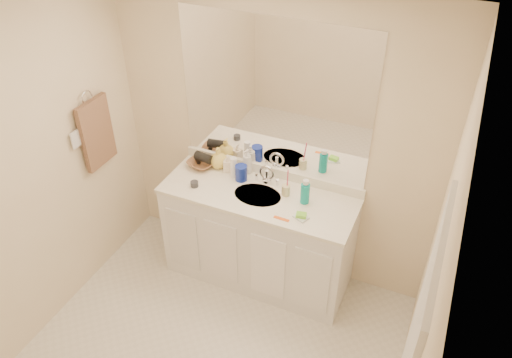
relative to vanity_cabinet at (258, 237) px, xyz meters
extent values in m
cube|color=white|center=(0.00, -1.02, 1.97)|extent=(2.60, 2.60, 0.02)
cube|color=#F5E2C0|center=(0.00, 0.28, 0.77)|extent=(2.60, 0.02, 2.40)
cube|color=#F5E2C0|center=(-1.30, -1.02, 0.77)|extent=(0.02, 2.60, 2.40)
cube|color=#F5E2C0|center=(1.30, -1.02, 0.77)|extent=(0.02, 2.60, 2.40)
cube|color=white|center=(0.00, 0.00, 0.00)|extent=(1.50, 0.55, 0.85)
cube|color=white|center=(0.00, 0.00, 0.44)|extent=(1.52, 0.57, 0.03)
cube|color=white|center=(0.00, 0.26, 0.50)|extent=(1.52, 0.03, 0.08)
cylinder|color=beige|center=(0.00, -0.02, 0.44)|extent=(0.37, 0.37, 0.02)
cylinder|color=silver|center=(0.00, 0.16, 0.51)|extent=(0.02, 0.02, 0.11)
cube|color=white|center=(0.00, 0.27, 1.14)|extent=(1.48, 0.01, 1.20)
cylinder|color=#172CA2|center=(-0.20, 0.11, 0.52)|extent=(0.13, 0.13, 0.13)
cylinder|color=beige|center=(0.19, 0.07, 0.50)|extent=(0.08, 0.08, 0.09)
cylinder|color=#E33B6A|center=(0.20, 0.07, 0.60)|extent=(0.02, 0.04, 0.19)
cylinder|color=#0DA39F|center=(0.36, 0.04, 0.54)|extent=(0.08, 0.08, 0.16)
cube|color=white|center=(0.39, -0.14, 0.46)|extent=(0.12, 0.11, 0.01)
cube|color=#82E537|center=(0.39, -0.14, 0.48)|extent=(0.08, 0.07, 0.03)
cube|color=orange|center=(0.27, -0.21, 0.46)|extent=(0.12, 0.03, 0.00)
cylinder|color=#323339|center=(-0.49, -0.12, 0.48)|extent=(0.07, 0.07, 0.04)
cylinder|color=white|center=(-0.28, 0.13, 0.54)|extent=(0.06, 0.06, 0.17)
imported|color=white|center=(-0.20, 0.23, 0.56)|extent=(0.09, 0.09, 0.21)
imported|color=#FDECCE|center=(-0.35, 0.17, 0.53)|extent=(0.09, 0.09, 0.15)
imported|color=#F0D45D|center=(-0.44, 0.20, 0.55)|extent=(0.14, 0.14, 0.18)
imported|color=#915D3A|center=(-0.58, 0.15, 0.48)|extent=(0.27, 0.27, 0.05)
cylinder|color=black|center=(-0.56, 0.15, 0.54)|extent=(0.16, 0.10, 0.07)
torus|color=silver|center=(-1.27, -0.25, 1.12)|extent=(0.01, 0.11, 0.11)
cube|color=brown|center=(-1.25, -0.25, 0.82)|extent=(0.04, 0.32, 0.55)
cube|color=white|center=(-1.27, -0.45, 0.88)|extent=(0.01, 0.08, 0.13)
camera|label=1|loc=(1.21, -2.77, 2.79)|focal=35.00mm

